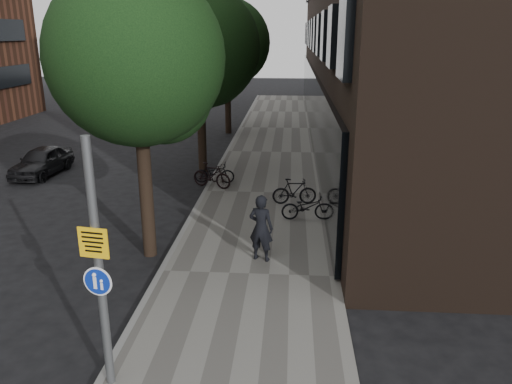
# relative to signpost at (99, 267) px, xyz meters

# --- Properties ---
(ground) EXTENTS (120.00, 120.00, 0.00)m
(ground) POSITION_rel_signpost_xyz_m (1.80, 0.87, -2.30)
(ground) COLOR black
(ground) RESTS_ON ground
(sidewalk) EXTENTS (4.50, 60.00, 0.12)m
(sidewalk) POSITION_rel_signpost_xyz_m (2.05, 10.87, -2.24)
(sidewalk) COLOR slate
(sidewalk) RESTS_ON ground
(curb_edge) EXTENTS (0.15, 60.00, 0.13)m
(curb_edge) POSITION_rel_signpost_xyz_m (-0.20, 10.87, -2.24)
(curb_edge) COLOR slate
(curb_edge) RESTS_ON ground
(street_tree_near) EXTENTS (4.40, 4.40, 7.50)m
(street_tree_near) POSITION_rel_signpost_xyz_m (-0.73, 5.51, 2.80)
(street_tree_near) COLOR black
(street_tree_near) RESTS_ON ground
(street_tree_mid) EXTENTS (5.00, 5.00, 7.80)m
(street_tree_mid) POSITION_rel_signpost_xyz_m (-0.73, 14.01, 2.81)
(street_tree_mid) COLOR black
(street_tree_mid) RESTS_ON ground
(street_tree_far) EXTENTS (5.00, 5.00, 7.80)m
(street_tree_far) POSITION_rel_signpost_xyz_m (-0.73, 23.01, 2.81)
(street_tree_far) COLOR black
(street_tree_far) RESTS_ON ground
(signpost) EXTENTS (0.50, 0.14, 4.32)m
(signpost) POSITION_rel_signpost_xyz_m (0.00, 0.00, 0.00)
(signpost) COLOR #595B5E
(signpost) RESTS_ON sidewalk
(pedestrian) EXTENTS (0.75, 0.61, 1.80)m
(pedestrian) POSITION_rel_signpost_xyz_m (2.29, 5.03, -1.28)
(pedestrian) COLOR black
(pedestrian) RESTS_ON sidewalk
(parked_bike_facade_near) EXTENTS (1.66, 0.70, 0.85)m
(parked_bike_facade_near) POSITION_rel_signpost_xyz_m (3.57, 8.11, -1.76)
(parked_bike_facade_near) COLOR black
(parked_bike_facade_near) RESTS_ON sidewalk
(parked_bike_facade_far) EXTENTS (1.58, 0.60, 0.93)m
(parked_bike_facade_far) POSITION_rel_signpost_xyz_m (3.18, 9.60, -1.72)
(parked_bike_facade_far) COLOR black
(parked_bike_facade_far) RESTS_ON sidewalk
(parked_bike_curb_near) EXTENTS (1.61, 0.57, 0.84)m
(parked_bike_curb_near) POSITION_rel_signpost_xyz_m (-0.00, 11.96, -1.76)
(parked_bike_curb_near) COLOR black
(parked_bike_curb_near) RESTS_ON sidewalk
(parked_bike_curb_far) EXTENTS (1.69, 1.02, 0.98)m
(parked_bike_curb_far) POSITION_rel_signpost_xyz_m (-0.00, 11.30, -1.69)
(parked_bike_curb_far) COLOR black
(parked_bike_curb_far) RESTS_ON sidewalk
(parked_car_near) EXTENTS (1.66, 3.63, 1.21)m
(parked_car_near) POSITION_rel_signpost_xyz_m (-7.64, 13.03, -1.70)
(parked_car_near) COLOR black
(parked_car_near) RESTS_ON ground
(parked_car_mid) EXTENTS (1.18, 3.26, 1.07)m
(parked_car_mid) POSITION_rel_signpost_xyz_m (-7.76, 23.20, -1.77)
(parked_car_mid) COLOR #542218
(parked_car_mid) RESTS_ON ground
(parked_car_far) EXTENTS (2.44, 4.80, 1.33)m
(parked_car_far) POSITION_rel_signpost_xyz_m (-8.01, 29.72, -1.64)
(parked_car_far) COLOR black
(parked_car_far) RESTS_ON ground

